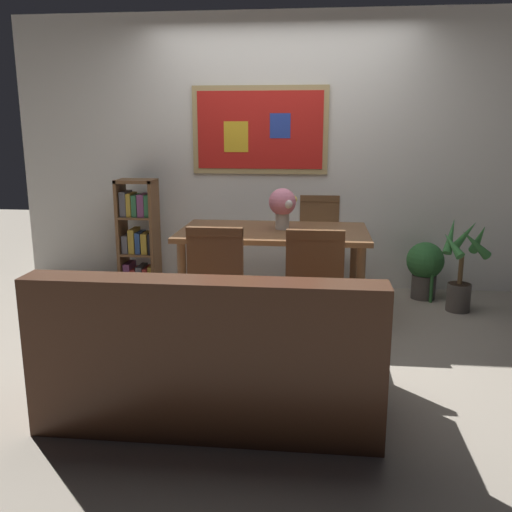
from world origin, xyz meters
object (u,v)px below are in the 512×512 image
at_px(dining_chair_near_left, 218,278).
at_px(bookshelf, 139,238).
at_px(dining_chair_near_right, 314,281).
at_px(potted_palm, 462,269).
at_px(dining_table, 274,241).
at_px(potted_ivy, 425,267).
at_px(flower_vase, 283,204).
at_px(leather_couch, 212,360).
at_px(dining_chair_far_right, 319,235).

height_order(dining_chair_near_left, bookshelf, bookshelf).
distance_m(dining_chair_near_right, potted_palm, 1.67).
relative_size(dining_table, potted_palm, 1.90).
distance_m(dining_table, potted_ivy, 1.52).
bearing_deg(potted_palm, dining_chair_near_left, -150.58).
relative_size(dining_chair_near_left, flower_vase, 2.69).
bearing_deg(leather_couch, potted_palm, 47.42).
bearing_deg(dining_chair_near_right, leather_couch, -122.79).
xyz_separation_m(bookshelf, potted_palm, (2.94, -0.37, -0.13)).
height_order(potted_ivy, potted_palm, potted_palm).
bearing_deg(potted_palm, leather_couch, -132.58).
bearing_deg(dining_chair_near_left, leather_couch, -82.24).
bearing_deg(dining_table, dining_chair_far_right, 65.36).
height_order(dining_chair_near_left, potted_palm, dining_chair_near_left).
bearing_deg(potted_ivy, leather_couch, -124.15).
height_order(bookshelf, potted_ivy, bookshelf).
bearing_deg(dining_chair_near_right, potted_palm, 41.49).
distance_m(potted_palm, flower_vase, 1.64).
bearing_deg(potted_palm, potted_ivy, 124.94).
relative_size(potted_ivy, potted_palm, 0.70).
bearing_deg(dining_chair_near_right, potted_ivy, 55.07).
bearing_deg(bookshelf, dining_chair_far_right, 6.27).
bearing_deg(potted_ivy, dining_chair_near_left, -139.70).
bearing_deg(flower_vase, dining_chair_near_right, -72.82).
height_order(dining_table, dining_chair_near_right, dining_chair_near_right).
distance_m(dining_chair_far_right, bookshelf, 1.74).
bearing_deg(potted_palm, dining_chair_near_right, -138.51).
bearing_deg(flower_vase, dining_table, -146.24).
distance_m(dining_chair_far_right, potted_ivy, 1.03).
xyz_separation_m(leather_couch, potted_ivy, (1.56, 2.29, -0.01)).
bearing_deg(dining_chair_far_right, potted_palm, -24.85).
distance_m(dining_chair_near_right, bookshelf, 2.25).
distance_m(dining_chair_near_left, potted_palm, 2.20).
bearing_deg(potted_palm, dining_table, -170.66).
bearing_deg(potted_ivy, dining_chair_near_right, -124.93).
height_order(bookshelf, potted_palm, bookshelf).
height_order(dining_chair_near_left, dining_chair_far_right, same).
relative_size(dining_table, potted_ivy, 2.72).
xyz_separation_m(dining_table, dining_chair_far_right, (0.38, 0.82, -0.10)).
distance_m(dining_chair_near_right, dining_chair_far_right, 1.67).
bearing_deg(bookshelf, potted_ivy, -0.64).
relative_size(dining_chair_near_right, flower_vase, 2.69).
xyz_separation_m(dining_chair_near_left, potted_palm, (1.91, 1.08, -0.16)).
bearing_deg(dining_chair_near_right, dining_table, 112.20).
distance_m(dining_chair_near_left, flower_vase, 1.03).
xyz_separation_m(dining_chair_far_right, potted_palm, (1.21, -0.56, -0.16)).
xyz_separation_m(leather_couch, potted_palm, (1.80, 1.95, 0.06)).
xyz_separation_m(dining_chair_near_right, flower_vase, (-0.27, 0.89, 0.40)).
bearing_deg(flower_vase, dining_chair_near_left, -114.41).
xyz_separation_m(dining_chair_near_left, flower_vase, (0.39, 0.86, 0.40)).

